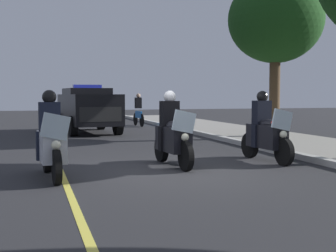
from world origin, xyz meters
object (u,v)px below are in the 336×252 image
Objects in this scene: police_motorcycle_lead_right at (173,135)px; police_suv at (88,108)px; police_motorcycle_lead_left at (51,142)px; cyclist_background at (138,110)px; tree_far_back at (276,20)px; police_motorcycle_trailing at (266,133)px.

police_motorcycle_lead_right is 9.96m from police_suv.
police_motorcycle_lead_left is 1.00× the size of police_motorcycle_lead_right.
cyclist_background is (-14.17, 4.99, 0.14)m from police_motorcycle_lead_left.
cyclist_background is at bearing 170.37° from police_motorcycle_lead_right.
police_suv is 8.48m from tree_far_back.
police_motorcycle_lead_right and police_motorcycle_trailing have the same top height.
police_motorcycle_lead_right is 2.38m from police_motorcycle_trailing.
police_suv reaches higher than police_motorcycle_lead_left.
police_motorcycle_trailing is (-0.82, 5.10, 0.00)m from police_motorcycle_lead_left.
police_motorcycle_trailing is 7.23m from tree_far_back.
police_motorcycle_trailing is 1.22× the size of cyclist_background.
police_motorcycle_lead_left is at bearing -80.82° from police_motorcycle_trailing.
tree_far_back is at bearing 133.70° from police_motorcycle_lead_right.
tree_far_back is at bearing 126.43° from police_motorcycle_lead_left.
cyclist_background is (-13.35, -0.11, 0.14)m from police_motorcycle_trailing.
police_motorcycle_lead_left and police_motorcycle_lead_right have the same top height.
police_motorcycle_lead_left and police_motorcycle_trailing have the same top height.
police_suv is 0.85× the size of tree_far_back.
police_motorcycle_lead_left is 10.99m from tree_far_back.
police_suv is at bearing 169.50° from police_motorcycle_lead_left.
police_motorcycle_lead_left is at bearing -19.39° from cyclist_background.
police_suv is (-9.89, -3.11, 0.37)m from police_motorcycle_trailing.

